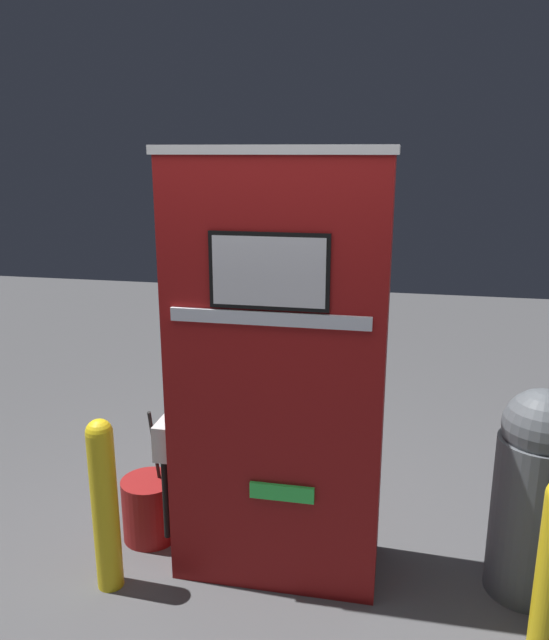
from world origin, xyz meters
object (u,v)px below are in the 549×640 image
at_px(safety_bollard, 105,501).
at_px(squeegee_bucket, 150,508).
at_px(trash_bin, 534,492).
at_px(gas_pump, 279,372).

xyz_separation_m(safety_bollard, squeegee_bucket, (0.04, 0.43, -0.30)).
bearing_deg(safety_bollard, trash_bin, 10.59).
xyz_separation_m(gas_pump, trash_bin, (1.24, 0.04, -0.53)).
bearing_deg(safety_bollard, gas_pump, 23.31).
bearing_deg(safety_bollard, squeegee_bucket, 84.18).
bearing_deg(gas_pump, squeegee_bucket, 173.55).
relative_size(gas_pump, safety_bollard, 2.37).
height_order(gas_pump, squeegee_bucket, gas_pump).
relative_size(trash_bin, squeegee_bucket, 1.35).
relative_size(gas_pump, trash_bin, 2.02).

